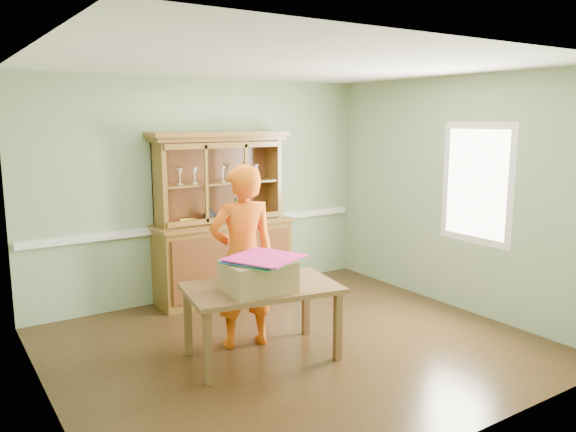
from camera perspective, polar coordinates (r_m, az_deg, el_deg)
floor at (r=5.69m, az=0.75°, el=-13.02°), size 4.50×4.50×0.00m
ceiling at (r=5.27m, az=0.82°, el=15.17°), size 4.50×4.50×0.00m
wall_back at (r=7.04m, az=-8.38°, el=2.72°), size 4.50×0.00×4.50m
wall_left at (r=4.48m, az=-23.81°, el=-2.09°), size 0.00×4.00×4.00m
wall_right at (r=6.82m, az=16.65°, el=2.18°), size 0.00×4.00×4.00m
wall_front at (r=3.86m, az=17.70°, el=-3.55°), size 4.50×0.00×4.50m
chair_rail at (r=7.09m, az=-8.21°, el=-0.91°), size 4.41×0.05×0.08m
framed_map at (r=4.74m, az=-24.35°, el=0.94°), size 0.03×0.60×0.46m
window_panel at (r=6.60m, az=18.58°, el=3.15°), size 0.03×0.96×1.36m
china_hutch at (r=6.99m, az=-6.66°, el=-2.49°), size 1.75×0.58×2.06m
dining_table at (r=5.24m, az=-2.70°, el=-7.94°), size 1.50×1.05×0.69m
cardboard_box at (r=5.03m, az=-3.07°, el=-6.11°), size 0.61×0.50×0.27m
kite_stack at (r=5.00m, az=-2.50°, el=-4.32°), size 0.74×0.74×0.04m
person at (r=5.46m, az=-4.63°, el=-4.14°), size 0.73×0.55×1.79m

